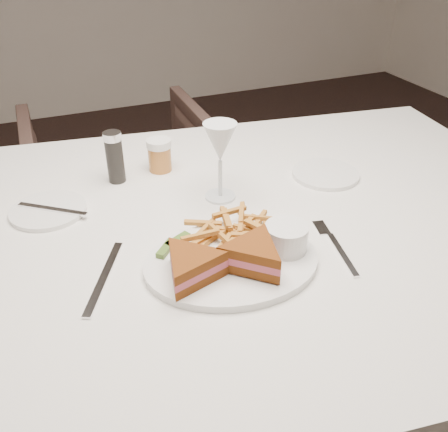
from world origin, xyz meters
TOP-DOWN VIEW (x-y plane):
  - ground at (0.00, 0.00)m, footprint 5.00×5.00m
  - table at (-0.29, -0.33)m, footprint 1.69×1.25m
  - chair_far at (-0.30, 0.63)m, footprint 0.71×0.66m
  - table_setting at (-0.30, -0.38)m, footprint 0.80×0.66m

SIDE VIEW (x-z plane):
  - ground at x=0.00m, z-range 0.00..0.00m
  - chair_far at x=-0.30m, z-range 0.00..0.71m
  - table at x=-0.29m, z-range 0.00..0.75m
  - table_setting at x=-0.30m, z-range 0.70..0.88m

